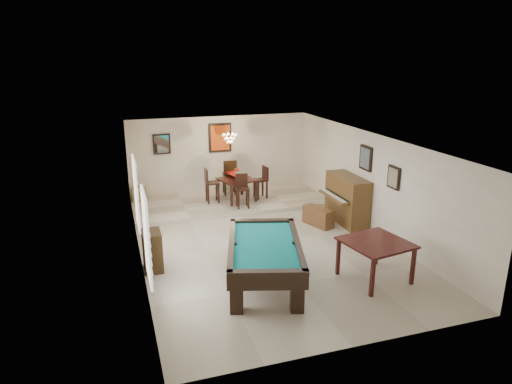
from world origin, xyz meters
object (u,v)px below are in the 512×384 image
square_table (375,260)px  dining_chair_east (260,182)px  upright_piano (342,200)px  apothecary_chest (152,251)px  flower_vase (237,171)px  piano_bench (318,217)px  corner_bench (140,194)px  dining_table (237,188)px  dining_chair_north (229,177)px  pool_table (264,264)px  dining_chair_south (243,191)px  dining_chair_west (212,185)px  chandelier (230,135)px

square_table → dining_chair_east: 5.76m
dining_chair_east → upright_piano: bearing=24.6°
apothecary_chest → flower_vase: 4.91m
piano_bench → corner_bench: bearing=142.9°
apothecary_chest → dining_table: (2.98, 3.86, 0.09)m
apothecary_chest → dining_chair_east: dining_chair_east is taller
piano_bench → dining_chair_north: 3.67m
dining_table → dining_chair_north: dining_chair_north is taller
flower_vase → pool_table: bearing=-99.5°
upright_piano → dining_chair_south: 2.95m
dining_chair_west → dining_chair_east: dining_chair_west is taller
apothecary_chest → dining_chair_north: 5.46m
apothecary_chest → dining_chair_east: bearing=45.7°
piano_bench → dining_table: (-1.62, 2.51, 0.28)m
upright_piano → dining_chair_west: (-3.11, 2.54, -0.00)m
dining_chair_south → chandelier: (-0.17, 0.76, 1.58)m
flower_vase → dining_chair_south: 0.86m
chandelier → dining_chair_north: bearing=77.7°
upright_piano → dining_chair_south: bearing=143.3°
apothecary_chest → dining_chair_east: (3.76, 3.86, 0.19)m
dining_table → dining_chair_south: dining_chair_south is taller
square_table → corner_bench: (-4.30, 6.65, -0.09)m
piano_bench → dining_table: bearing=122.9°
dining_chair_north → pool_table: bearing=87.6°
dining_table → chandelier: 1.68m
dining_chair_south → chandelier: chandelier is taller
pool_table → corner_bench: (-2.04, 6.15, -0.11)m
apothecary_chest → dining_chair_east: size_ratio=0.87×
apothecary_chest → dining_chair_north: (2.94, 4.59, 0.26)m
apothecary_chest → corner_bench: (0.07, 4.78, -0.11)m
dining_chair_west → apothecary_chest: bearing=151.3°
dining_chair_north → dining_chair_east: 1.11m
pool_table → chandelier: (0.67, 5.24, 1.76)m
square_table → upright_piano: 3.37m
dining_chair_north → dining_chair_south: bearing=96.2°
pool_table → piano_bench: pool_table is taller
dining_chair_east → corner_bench: bearing=-111.3°
piano_bench → corner_bench: size_ratio=1.95×
chandelier → dining_chair_west: bearing=178.8°
dining_chair_north → dining_chair_east: size_ratio=1.14×
pool_table → chandelier: 5.57m
dining_table → dining_chair_west: dining_chair_west is taller
apothecary_chest → flower_vase: bearing=52.3°
apothecary_chest → dining_chair_west: 4.48m
pool_table → piano_bench: bearing=63.8°
apothecary_chest → dining_chair_west: (2.21, 3.89, 0.22)m
piano_bench → dining_chair_east: (-0.84, 2.51, 0.38)m
apothecary_chest → dining_chair_south: bearing=46.6°
square_table → piano_bench: (0.23, 3.22, -0.17)m
apothecary_chest → chandelier: bearing=54.4°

